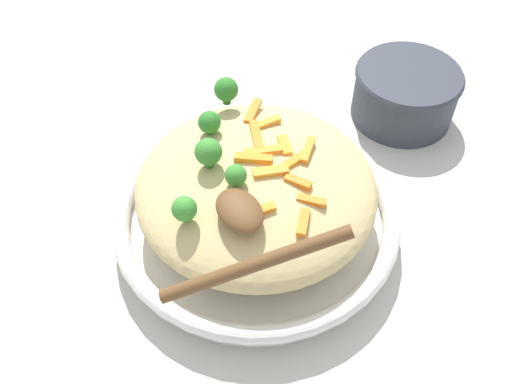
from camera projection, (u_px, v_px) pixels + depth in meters
The scene contains 23 objects.
ground_plane at pixel (256, 229), 0.66m from camera, with size 2.40×2.40×0.00m, color beige.
serving_bowl at pixel (256, 216), 0.64m from camera, with size 0.32×0.32×0.04m.
pasta_mound at pixel (256, 188), 0.60m from camera, with size 0.26×0.26×0.07m, color #D1BA7A.
carrot_piece_0 at pixel (308, 150), 0.59m from camera, with size 0.04×0.01×0.01m, color orange.
carrot_piece_1 at pixel (261, 211), 0.54m from camera, with size 0.03×0.01×0.01m, color orange.
carrot_piece_2 at pixel (306, 221), 0.53m from camera, with size 0.03×0.01×0.01m, color orange.
carrot_piece_3 at pixel (290, 164), 0.57m from camera, with size 0.04×0.01×0.01m, color orange.
carrot_piece_4 at pixel (264, 151), 0.58m from camera, with size 0.04×0.01×0.01m, color orange.
carrot_piece_5 at pixel (266, 123), 0.62m from camera, with size 0.03×0.01×0.01m, color orange.
carrot_piece_6 at pixel (271, 172), 0.56m from camera, with size 0.04×0.01×0.01m, color orange.
carrot_piece_7 at pixel (257, 136), 0.60m from camera, with size 0.04×0.01×0.01m, color orange.
carrot_piece_8 at pixel (311, 200), 0.55m from camera, with size 0.03×0.01×0.01m, color orange.
carrot_piece_9 at pixel (253, 111), 0.63m from camera, with size 0.04×0.01×0.01m, color orange.
carrot_piece_10 at pixel (285, 146), 0.59m from camera, with size 0.03×0.01×0.01m, color orange.
carrot_piece_11 at pixel (298, 182), 0.56m from camera, with size 0.03×0.01×0.01m, color orange.
carrot_piece_12 at pixel (249, 161), 0.57m from camera, with size 0.04×0.01×0.01m, color orange.
broccoli_floret_0 at pixel (236, 176), 0.55m from camera, with size 0.02×0.02×0.03m.
broccoli_floret_1 at pixel (208, 152), 0.56m from camera, with size 0.03×0.03×0.03m.
broccoli_floret_2 at pixel (209, 123), 0.60m from camera, with size 0.02×0.02×0.03m.
broccoli_floret_3 at pixel (184, 209), 0.53m from camera, with size 0.02×0.02×0.03m.
broccoli_floret_4 at pixel (226, 90), 0.63m from camera, with size 0.03×0.03×0.03m.
serving_spoon at pixel (245, 229), 0.50m from camera, with size 0.14×0.15×0.07m.
companion_bowl at pixel (405, 92), 0.75m from camera, with size 0.14×0.14×0.07m.
Camera 1 is at (0.33, -0.21, 0.53)m, focal length 39.89 mm.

